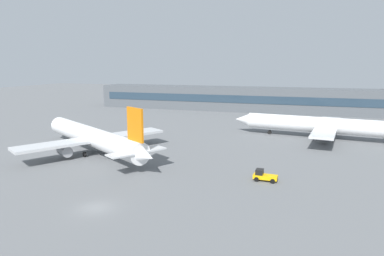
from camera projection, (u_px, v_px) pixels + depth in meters
name	position (u px, v px, depth m)	size (l,w,h in m)	color
ground_plane	(195.00, 141.00, 79.89)	(400.00, 400.00, 0.00)	slate
terminal_building	(240.00, 99.00, 131.92)	(112.91, 12.13, 9.00)	#4C5156
airplane_near	(92.00, 137.00, 68.72)	(38.58, 28.13, 10.67)	white
airplane_mid	(321.00, 125.00, 81.99)	(42.99, 30.15, 10.63)	silver
baggage_tug_yellow	(264.00, 176.00, 52.31)	(3.66, 1.95, 1.75)	#F2B20C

